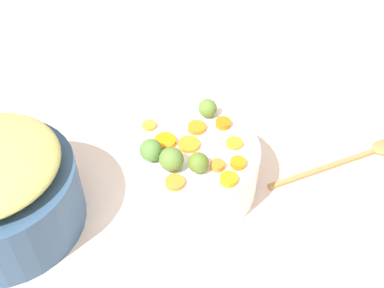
% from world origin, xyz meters
% --- Properties ---
extents(tabletop, '(2.40, 2.40, 0.02)m').
position_xyz_m(tabletop, '(0.00, 0.00, 0.01)').
color(tabletop, beige).
rests_on(tabletop, ground).
extents(serving_bowl_carrots, '(0.25, 0.25, 0.10)m').
position_xyz_m(serving_bowl_carrots, '(-0.03, 0.02, 0.07)').
color(serving_bowl_carrots, white).
rests_on(serving_bowl_carrots, tabletop).
extents(metal_pot, '(0.28, 0.28, 0.13)m').
position_xyz_m(metal_pot, '(-0.34, 0.16, 0.08)').
color(metal_pot, '#304F72').
rests_on(metal_pot, tabletop).
extents(carrot_slice_0, '(0.04, 0.04, 0.01)m').
position_xyz_m(carrot_slice_0, '(0.01, -0.07, 0.13)').
color(carrot_slice_0, orange).
rests_on(carrot_slice_0, serving_bowl_carrots).
extents(carrot_slice_1, '(0.04, 0.04, 0.01)m').
position_xyz_m(carrot_slice_1, '(0.01, 0.05, 0.13)').
color(carrot_slice_1, orange).
rests_on(carrot_slice_1, serving_bowl_carrots).
extents(carrot_slice_2, '(0.05, 0.05, 0.01)m').
position_xyz_m(carrot_slice_2, '(-0.11, -0.03, 0.13)').
color(carrot_slice_2, orange).
rests_on(carrot_slice_2, serving_bowl_carrots).
extents(carrot_slice_3, '(0.03, 0.03, 0.01)m').
position_xyz_m(carrot_slice_3, '(-0.03, -0.05, 0.13)').
color(carrot_slice_3, orange).
rests_on(carrot_slice_3, serving_bowl_carrots).
extents(carrot_slice_4, '(0.04, 0.04, 0.01)m').
position_xyz_m(carrot_slice_4, '(-0.06, 0.11, 0.13)').
color(carrot_slice_4, orange).
rests_on(carrot_slice_4, serving_bowl_carrots).
extents(carrot_slice_5, '(0.03, 0.03, 0.01)m').
position_xyz_m(carrot_slice_5, '(0.05, 0.03, 0.13)').
color(carrot_slice_5, orange).
rests_on(carrot_slice_5, serving_bowl_carrots).
extents(carrot_slice_6, '(0.05, 0.05, 0.01)m').
position_xyz_m(carrot_slice_6, '(-0.06, 0.05, 0.13)').
color(carrot_slice_6, orange).
rests_on(carrot_slice_6, serving_bowl_carrots).
extents(carrot_slice_7, '(0.05, 0.05, 0.01)m').
position_xyz_m(carrot_slice_7, '(-0.03, 0.02, 0.13)').
color(carrot_slice_7, orange).
rests_on(carrot_slice_7, serving_bowl_carrots).
extents(carrot_slice_8, '(0.04, 0.04, 0.01)m').
position_xyz_m(carrot_slice_8, '(0.03, -0.02, 0.13)').
color(carrot_slice_8, orange).
rests_on(carrot_slice_8, serving_bowl_carrots).
extents(carrot_slice_9, '(0.04, 0.04, 0.01)m').
position_xyz_m(carrot_slice_9, '(-0.03, -0.08, 0.13)').
color(carrot_slice_9, orange).
rests_on(carrot_slice_9, serving_bowl_carrots).
extents(brussels_sprout_0, '(0.04, 0.04, 0.04)m').
position_xyz_m(brussels_sprout_0, '(-0.05, -0.03, 0.14)').
color(brussels_sprout_0, '#587528').
rests_on(brussels_sprout_0, serving_bowl_carrots).
extents(brussels_sprout_1, '(0.04, 0.04, 0.04)m').
position_xyz_m(brussels_sprout_1, '(-0.09, -0.00, 0.14)').
color(brussels_sprout_1, '#597E34').
rests_on(brussels_sprout_1, serving_bowl_carrots).
extents(brussels_sprout_2, '(0.04, 0.04, 0.04)m').
position_xyz_m(brussels_sprout_2, '(0.05, 0.07, 0.14)').
color(brussels_sprout_2, olive).
rests_on(brussels_sprout_2, serving_bowl_carrots).
extents(brussels_sprout_3, '(0.04, 0.04, 0.04)m').
position_xyz_m(brussels_sprout_3, '(-0.10, 0.04, 0.14)').
color(brussels_sprout_3, '#528239').
rests_on(brussels_sprout_3, serving_bowl_carrots).
extents(wooden_spoon, '(0.30, 0.10, 0.01)m').
position_xyz_m(wooden_spoon, '(0.28, -0.14, 0.03)').
color(wooden_spoon, '#AD7D48').
rests_on(wooden_spoon, tabletop).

